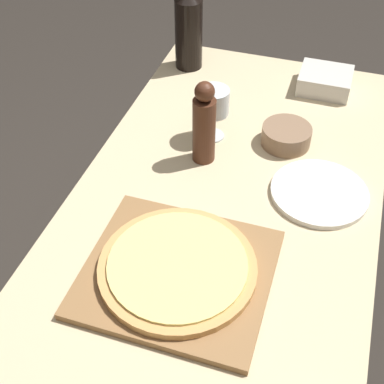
# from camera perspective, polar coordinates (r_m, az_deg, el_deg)

# --- Properties ---
(dining_table) EXTENTS (0.73, 1.61, 0.76)m
(dining_table) POSITION_cam_1_polar(r_m,az_deg,el_deg) (1.30, 2.05, -7.15)
(dining_table) COLOR #CCB78E
(dining_table) RESTS_ON ground_plane
(cutting_board) EXTENTS (0.39, 0.35, 0.02)m
(cutting_board) POSITION_cam_1_polar(r_m,az_deg,el_deg) (1.13, -1.54, -8.63)
(cutting_board) COLOR olive
(cutting_board) RESTS_ON dining_table
(pizza) EXTENTS (0.33, 0.33, 0.02)m
(pizza) POSITION_cam_1_polar(r_m,az_deg,el_deg) (1.12, -1.56, -7.99)
(pizza) COLOR tan
(pizza) RESTS_ON cutting_board
(wine_bottle) EXTENTS (0.09, 0.09, 0.33)m
(wine_bottle) POSITION_cam_1_polar(r_m,az_deg,el_deg) (1.73, -0.36, 17.19)
(wine_bottle) COLOR black
(wine_bottle) RESTS_ON dining_table
(pepper_mill) EXTENTS (0.06, 0.06, 0.23)m
(pepper_mill) POSITION_cam_1_polar(r_m,az_deg,el_deg) (1.34, 1.30, 7.22)
(pepper_mill) COLOR #4C2819
(pepper_mill) RESTS_ON dining_table
(wine_glass) EXTENTS (0.08, 0.08, 0.15)m
(wine_glass) POSITION_cam_1_polar(r_m,az_deg,el_deg) (1.42, 2.32, 9.45)
(wine_glass) COLOR silver
(wine_glass) RESTS_ON dining_table
(small_bowl) EXTENTS (0.13, 0.13, 0.05)m
(small_bowl) POSITION_cam_1_polar(r_m,az_deg,el_deg) (1.46, 10.02, 5.93)
(small_bowl) COLOR #84664C
(small_bowl) RESTS_ON dining_table
(dinner_plate) EXTENTS (0.24, 0.24, 0.01)m
(dinner_plate) POSITION_cam_1_polar(r_m,az_deg,el_deg) (1.33, 13.42, -0.07)
(dinner_plate) COLOR silver
(dinner_plate) RESTS_ON dining_table
(food_container) EXTENTS (0.15, 0.14, 0.06)m
(food_container) POSITION_cam_1_polar(r_m,az_deg,el_deg) (1.71, 13.99, 11.44)
(food_container) COLOR beige
(food_container) RESTS_ON dining_table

